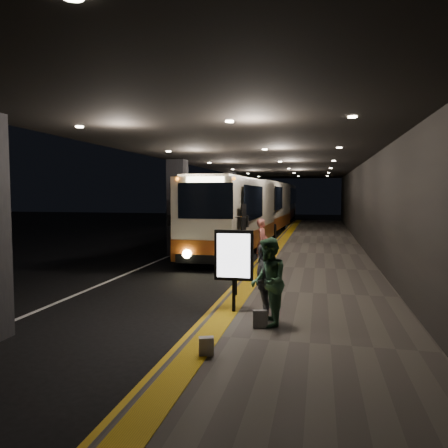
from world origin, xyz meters
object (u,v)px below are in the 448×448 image
(coach_main, at_px, (235,218))
(passenger_waiting_green, at_px, (268,282))
(passenger_waiting_grey, at_px, (264,281))
(passenger_boarding, at_px, (262,242))
(bag_polka, at_px, (260,319))
(coach_third, at_px, (281,204))
(info_sign, at_px, (234,257))
(bag_plain, at_px, (206,346))
(stanchion_post, at_px, (236,275))
(coach_second, at_px, (264,209))

(coach_main, xyz_separation_m, passenger_waiting_green, (2.96, -11.64, -0.61))
(passenger_waiting_grey, bearing_deg, coach_main, 179.44)
(passenger_boarding, height_order, bag_polka, passenger_boarding)
(passenger_boarding, distance_m, passenger_waiting_grey, 7.07)
(coach_third, distance_m, info_sign, 35.64)
(info_sign, bearing_deg, bag_plain, -89.03)
(coach_third, height_order, passenger_waiting_green, coach_third)
(coach_main, xyz_separation_m, bag_plain, (2.14, -13.53, -1.36))
(coach_main, distance_m, bag_polka, 12.24)
(bag_polka, distance_m, stanchion_post, 2.85)
(bag_polka, relative_size, stanchion_post, 0.33)
(stanchion_post, bearing_deg, info_sign, -81.19)
(coach_second, height_order, passenger_waiting_grey, coach_second)
(bag_polka, xyz_separation_m, stanchion_post, (-1.00, 2.65, 0.37))
(coach_second, height_order, stanchion_post, coach_second)
(coach_main, relative_size, bag_polka, 31.43)
(bag_plain, height_order, info_sign, info_sign)
(coach_second, relative_size, passenger_boarding, 6.56)
(info_sign, bearing_deg, passenger_waiting_grey, -29.42)
(passenger_waiting_green, relative_size, passenger_waiting_grey, 1.10)
(coach_main, height_order, passenger_waiting_green, coach_main)
(bag_plain, distance_m, info_sign, 2.95)
(coach_third, bearing_deg, info_sign, -87.23)
(passenger_waiting_grey, xyz_separation_m, bag_polka, (0.01, -0.63, -0.64))
(stanchion_post, bearing_deg, coach_main, 101.24)
(passenger_waiting_grey, height_order, bag_polka, passenger_waiting_grey)
(coach_third, bearing_deg, coach_second, -90.32)
(stanchion_post, bearing_deg, passenger_boarding, 89.43)
(coach_main, xyz_separation_m, coach_third, (0.06, 24.78, 0.10))
(passenger_boarding, bearing_deg, passenger_waiting_grey, -168.60)
(bag_plain, distance_m, stanchion_post, 4.37)
(bag_polka, relative_size, info_sign, 0.19)
(passenger_waiting_grey, bearing_deg, bag_plain, -30.72)
(passenger_waiting_green, distance_m, bag_plain, 2.20)
(passenger_boarding, xyz_separation_m, passenger_waiting_green, (1.08, -7.43, 0.03))
(bag_polka, bearing_deg, stanchion_post, 110.64)
(coach_second, distance_m, coach_third, 14.21)
(coach_main, distance_m, passenger_waiting_grey, 11.58)
(passenger_waiting_grey, distance_m, info_sign, 0.95)
(coach_main, height_order, stanchion_post, coach_main)
(coach_second, distance_m, passenger_boarding, 14.89)
(coach_third, bearing_deg, stanchion_post, -87.50)
(coach_main, relative_size, stanchion_post, 10.23)
(bag_polka, height_order, stanchion_post, stanchion_post)
(coach_main, xyz_separation_m, stanchion_post, (1.83, -9.19, -0.97))
(coach_main, distance_m, coach_second, 10.56)
(coach_third, height_order, bag_polka, coach_third)
(bag_plain, bearing_deg, stanchion_post, 94.17)
(coach_main, relative_size, coach_third, 0.96)
(passenger_waiting_green, bearing_deg, coach_second, 174.68)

